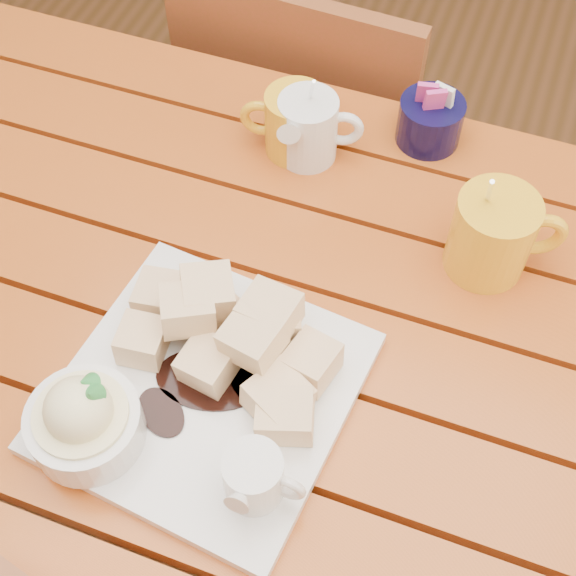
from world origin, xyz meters
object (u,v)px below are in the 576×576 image
at_px(coffee_mug_right, 495,234).
at_px(dessert_plate, 185,387).
at_px(table, 256,361).
at_px(coffee_mug_left, 294,122).
at_px(chair_far, 312,140).

bearing_deg(coffee_mug_right, dessert_plate, -152.24).
height_order(table, dessert_plate, dessert_plate).
relative_size(table, dessert_plate, 3.75).
height_order(dessert_plate, coffee_mug_left, coffee_mug_left).
relative_size(coffee_mug_left, chair_far, 0.16).
bearing_deg(chair_far, coffee_mug_left, 105.56).
distance_m(table, dessert_plate, 0.19).
xyz_separation_m(table, dessert_plate, (-0.02, -0.13, 0.14)).
relative_size(dessert_plate, coffee_mug_right, 2.03).
xyz_separation_m(dessert_plate, coffee_mug_left, (-0.02, 0.39, 0.01)).
relative_size(coffee_mug_left, coffee_mug_right, 0.84).
bearing_deg(table, chair_far, 101.52).
xyz_separation_m(table, coffee_mug_left, (-0.05, 0.26, 0.15)).
distance_m(dessert_plate, coffee_mug_left, 0.39).
bearing_deg(coffee_mug_right, coffee_mug_left, 139.70).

